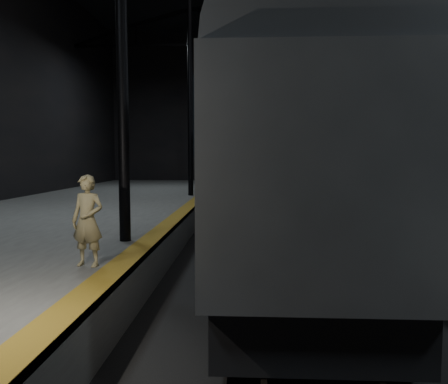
{
  "coord_description": "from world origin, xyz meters",
  "views": [
    {
      "loc": [
        -0.94,
        -14.02,
        2.98
      ],
      "look_at": [
        -1.57,
        -2.05,
        2.0
      ],
      "focal_mm": 35.0,
      "sensor_mm": 36.0,
      "label": 1
    }
  ],
  "objects": [
    {
      "name": "ground",
      "position": [
        0.0,
        0.0,
        0.0
      ],
      "size": [
        44.0,
        44.0,
        0.0
      ],
      "primitive_type": "plane",
      "color": "black",
      "rests_on": "ground"
    },
    {
      "name": "platform_left",
      "position": [
        -7.5,
        0.0,
        0.5
      ],
      "size": [
        9.0,
        43.8,
        1.0
      ],
      "primitive_type": "cube",
      "color": "#4B4B49",
      "rests_on": "ground"
    },
    {
      "name": "tactile_strip",
      "position": [
        -3.25,
        0.0,
        1.0
      ],
      "size": [
        0.5,
        43.8,
        0.01
      ],
      "primitive_type": "cube",
      "color": "olive",
      "rests_on": "platform_left"
    },
    {
      "name": "track",
      "position": [
        0.0,
        0.0,
        0.07
      ],
      "size": [
        2.4,
        43.0,
        0.24
      ],
      "color": "#3F3328",
      "rests_on": "ground"
    },
    {
      "name": "train",
      "position": [
        -0.0,
        1.56,
        3.16
      ],
      "size": [
        3.17,
        21.22,
        5.67
      ],
      "color": "#93969A",
      "rests_on": "ground"
    },
    {
      "name": "woman",
      "position": [
        -3.8,
        -6.39,
        1.83
      ],
      "size": [
        0.67,
        0.5,
        1.66
      ],
      "primitive_type": "imported",
      "rotation": [
        0.0,
        0.0,
        -0.19
      ],
      "color": "#93865A",
      "rests_on": "platform_left"
    }
  ]
}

